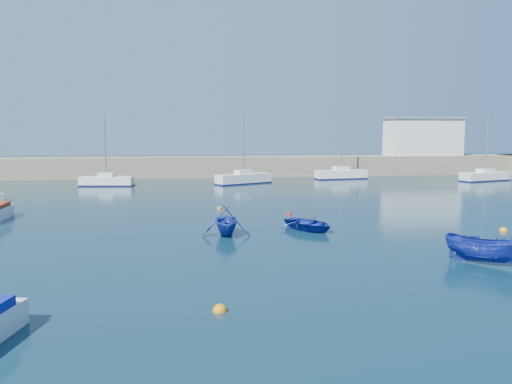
{
  "coord_description": "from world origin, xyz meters",
  "views": [
    {
      "loc": [
        -2.25,
        -19.64,
        5.92
      ],
      "look_at": [
        2.52,
        15.5,
        1.6
      ],
      "focal_mm": 35.0,
      "sensor_mm": 36.0,
      "label": 1
    }
  ],
  "objects": [
    {
      "name": "ground",
      "position": [
        0.0,
        0.0,
        0.0
      ],
      "size": [
        220.0,
        220.0,
        0.0
      ],
      "primitive_type": "plane",
      "color": "#0C2735",
      "rests_on": "ground"
    },
    {
      "name": "back_wall",
      "position": [
        0.0,
        46.0,
        1.3
      ],
      "size": [
        96.0,
        4.5,
        2.6
      ],
      "primitive_type": "cube",
      "color": "#746E58",
      "rests_on": "ground"
    },
    {
      "name": "harbor_office",
      "position": [
        30.0,
        46.0,
        5.1
      ],
      "size": [
        10.0,
        4.0,
        5.0
      ],
      "primitive_type": "cube",
      "color": "silver",
      "rests_on": "back_wall"
    },
    {
      "name": "sailboat_5",
      "position": [
        -11.13,
        36.13,
        0.58
      ],
      "size": [
        5.86,
        2.36,
        7.58
      ],
      "rotation": [
        0.0,
        0.0,
        1.43
      ],
      "color": "silver",
      "rests_on": "ground"
    },
    {
      "name": "sailboat_6",
      "position": [
        3.94,
        36.39,
        0.62
      ],
      "size": [
        6.69,
        4.59,
        8.66
      ],
      "rotation": [
        0.0,
        0.0,
        2.04
      ],
      "color": "silver",
      "rests_on": "ground"
    },
    {
      "name": "sailboat_7",
      "position": [
        16.63,
        40.47,
        0.63
      ],
      "size": [
        6.59,
        2.59,
        8.49
      ],
      "rotation": [
        0.0,
        0.0,
        1.7
      ],
      "color": "silver",
      "rests_on": "ground"
    },
    {
      "name": "sailboat_8",
      "position": [
        33.11,
        35.81,
        0.58
      ],
      "size": [
        6.84,
        3.6,
        8.62
      ],
      "rotation": [
        0.0,
        0.0,
        1.85
      ],
      "color": "silver",
      "rests_on": "ground"
    },
    {
      "name": "dinghy_center",
      "position": [
        4.9,
        9.27,
        0.37
      ],
      "size": [
        3.97,
        4.34,
        0.73
      ],
      "primitive_type": "imported",
      "rotation": [
        0.0,
        0.0,
        0.53
      ],
      "color": "navy",
      "rests_on": "ground"
    },
    {
      "name": "dinghy_left",
      "position": [
        -0.17,
        8.49,
        0.83
      ],
      "size": [
        2.81,
        3.23,
        1.66
      ],
      "primitive_type": "imported",
      "rotation": [
        0.0,
        0.0,
        -0.03
      ],
      "color": "navy",
      "rests_on": "ground"
    },
    {
      "name": "dinghy_right",
      "position": [
        10.85,
        0.61,
        0.67
      ],
      "size": [
        3.44,
        3.28,
        1.34
      ],
      "primitive_type": "imported",
      "rotation": [
        0.0,
        0.0,
        0.84
      ],
      "color": "navy",
      "rests_on": "ground"
    },
    {
      "name": "buoy_0",
      "position": [
        -1.3,
        -3.69,
        0.0
      ],
      "size": [
        0.49,
        0.49,
        0.49
      ],
      "primitive_type": "sphere",
      "color": "orange",
      "rests_on": "ground"
    },
    {
      "name": "buoy_1",
      "position": [
        4.85,
        15.07,
        0.0
      ],
      "size": [
        0.38,
        0.38,
        0.38
      ],
      "primitive_type": "sphere",
      "color": "red",
      "rests_on": "ground"
    },
    {
      "name": "buoy_2",
      "position": [
        16.36,
        7.39,
        0.0
      ],
      "size": [
        0.48,
        0.48,
        0.48
      ],
      "primitive_type": "sphere",
      "color": "orange",
      "rests_on": "ground"
    },
    {
      "name": "buoy_3",
      "position": [
        0.05,
        18.21,
        0.0
      ],
      "size": [
        0.41,
        0.41,
        0.41
      ],
      "primitive_type": "sphere",
      "color": "orange",
      "rests_on": "ground"
    }
  ]
}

